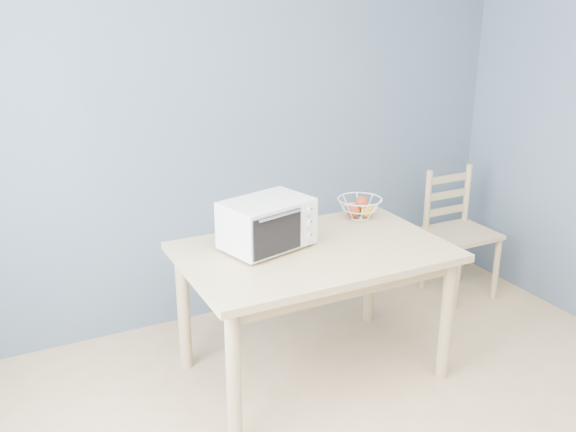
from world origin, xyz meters
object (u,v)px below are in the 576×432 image
toaster_oven (264,224)px  fruit_basket (359,207)px  dining_table (314,266)px  dining_chair (458,234)px

toaster_oven → fruit_basket: toaster_oven is taller
dining_table → dining_chair: (1.40, 0.46, -0.21)m
dining_table → dining_chair: size_ratio=1.59×
toaster_oven → dining_chair: (1.64, 0.35, -0.46)m
toaster_oven → dining_chair: toaster_oven is taller
dining_table → toaster_oven: (-0.24, 0.11, 0.24)m
dining_chair → toaster_oven: bearing=-168.6°
dining_chair → dining_table: bearing=-162.4°
fruit_basket → dining_chair: 1.01m
dining_table → toaster_oven: size_ratio=2.71×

